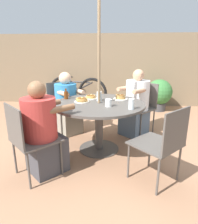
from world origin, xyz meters
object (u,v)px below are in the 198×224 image
bicycle (77,92)px  diner_west (136,106)px  patio_chair_south (163,141)px  patio_chair_north (62,103)px  potted_shrub (159,94)px  syrup_bottle (66,95)px  patio_chair_east (28,137)px  drinking_glass_a (131,104)px  drinking_glass_b (99,96)px  diner_north (67,106)px  patio_table (99,111)px  pancake_plate_c (120,97)px  patio_chair_west (142,104)px  pancake_plate_a (91,97)px  diner_east (43,133)px  pancake_plate_b (82,100)px  coffee_cup (108,103)px

bicycle → diner_west: bearing=-39.8°
patio_chair_south → patio_chair_north: bearing=90.2°
patio_chair_north → potted_shrub: bearing=170.7°
syrup_bottle → bicycle: (-0.30, 2.21, -0.38)m
patio_chair_east → drinking_glass_a: size_ratio=6.57×
patio_chair_south → drinking_glass_a: 0.62m
syrup_bottle → drinking_glass_b: syrup_bottle is taller
diner_north → patio_chair_south: size_ratio=1.23×
patio_table → bicycle: bicycle is taller
pancake_plate_c → patio_table: bearing=-140.3°
diner_west → pancake_plate_c: (-0.27, -0.41, 0.24)m
bicycle → potted_shrub: bearing=6.7°
diner_west → drinking_glass_b: size_ratio=8.33×
patio_chair_west → drinking_glass_b: (-0.70, -0.67, 0.28)m
pancake_plate_c → diner_west: bearing=56.6°
patio_chair_east → pancake_plate_a: size_ratio=4.07×
diner_north → patio_chair_west: 1.33m
patio_chair_south → pancake_plate_c: bearing=69.2°
patio_chair_east → diner_east: (0.12, 0.13, -0.01)m
patio_chair_south → syrup_bottle: bearing=98.2°
patio_chair_east → diner_east: bearing=90.0°
drinking_glass_b → potted_shrub: 2.48m
patio_chair_north → pancake_plate_c: bearing=109.4°
diner_east → patio_chair_south: diner_east is taller
patio_chair_west → bicycle: patio_chair_west is taller
patio_chair_east → syrup_bottle: 1.04m
patio_chair_east → pancake_plate_c: patio_chair_east is taller
bicycle → potted_shrub: (2.08, -0.18, 0.03)m
patio_chair_north → drinking_glass_b: patio_chair_north is taller
pancake_plate_a → drinking_glass_b: size_ratio=1.59×
patio_chair_north → diner_east: diner_east is taller
diner_east → diner_west: size_ratio=0.98×
patio_chair_south → drinking_glass_b: patio_chair_south is taller
diner_east → patio_chair_south: size_ratio=1.26×
patio_chair_north → syrup_bottle: (0.23, -0.53, 0.27)m
pancake_plate_a → pancake_plate_c: bearing=-1.7°
patio_chair_north → potted_shrub: size_ratio=1.14×
patio_chair_north → pancake_plate_b: patio_chair_north is taller
diner_west → pancake_plate_a: 0.86m
patio_table → patio_chair_west: (0.69, 0.80, -0.09)m
drinking_glass_b → bicycle: bearing=109.6°
patio_chair_east → drinking_glass_a: patio_chair_east is taller
patio_chair_west → diner_east: bearing=89.4°
diner_north → syrup_bottle: 0.51m
coffee_cup → potted_shrub: bearing=65.2°
diner_west → drinking_glass_a: (-0.14, -0.94, 0.28)m
patio_chair_north → diner_north: (0.13, -0.13, -0.02)m
patio_chair_north → patio_table: bearing=90.0°
diner_north → drinking_glass_a: size_ratio=8.06×
diner_north → syrup_bottle: (0.10, -0.41, 0.30)m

